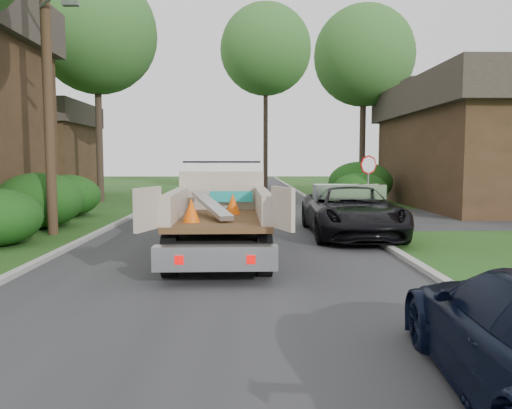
{
  "coord_description": "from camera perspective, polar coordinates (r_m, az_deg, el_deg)",
  "views": [
    {
      "loc": [
        0.45,
        -10.32,
        2.29
      ],
      "look_at": [
        0.69,
        1.85,
        1.2
      ],
      "focal_mm": 35.0,
      "sensor_mm": 36.0,
      "label": 1
    }
  ],
  "objects": [
    {
      "name": "ground",
      "position": [
        10.58,
        -3.57,
        -7.39
      ],
      "size": [
        120.0,
        120.0,
        0.0
      ],
      "primitive_type": "plane",
      "color": "#244413",
      "rests_on": "ground"
    },
    {
      "name": "road",
      "position": [
        20.45,
        -2.37,
        -1.31
      ],
      "size": [
        8.0,
        90.0,
        0.02
      ],
      "primitive_type": "cube",
      "color": "#28282B",
      "rests_on": "ground"
    },
    {
      "name": "curb_left",
      "position": [
        20.94,
        -13.66,
        -1.14
      ],
      "size": [
        0.2,
        90.0,
        0.12
      ],
      "primitive_type": "cube",
      "color": "#9E9E99",
      "rests_on": "ground"
    },
    {
      "name": "curb_right",
      "position": [
        20.76,
        9.02,
        -1.12
      ],
      "size": [
        0.2,
        90.0,
        0.12
      ],
      "primitive_type": "cube",
      "color": "#9E9E99",
      "rests_on": "ground"
    },
    {
      "name": "stop_sign",
      "position": [
        19.9,
        12.72,
        3.51
      ],
      "size": [
        0.71,
        0.32,
        2.48
      ],
      "color": "slate",
      "rests_on": "ground"
    },
    {
      "name": "utility_pole",
      "position": [
        16.66,
        -22.74,
        14.69
      ],
      "size": [
        2.42,
        1.25,
        10.0
      ],
      "color": "#382619",
      "rests_on": "ground"
    },
    {
      "name": "house_left_far",
      "position": [
        35.21,
        -24.59,
        5.89
      ],
      "size": [
        7.56,
        7.56,
        6.0
      ],
      "color": "#342515",
      "rests_on": "ground"
    },
    {
      "name": "house_right",
      "position": [
        27.38,
        26.35,
        6.4
      ],
      "size": [
        9.72,
        12.96,
        6.2
      ],
      "rotation": [
        0.0,
        0.0,
        1.57
      ],
      "color": "#342515",
      "rests_on": "ground"
    },
    {
      "name": "hedge_left_b",
      "position": [
        18.25,
        -23.51,
        0.43
      ],
      "size": [
        2.86,
        2.86,
        1.87
      ],
      "primitive_type": "ellipsoid",
      "color": "#0E3F11",
      "rests_on": "ground"
    },
    {
      "name": "hedge_left_c",
      "position": [
        21.62,
        -20.71,
        0.96
      ],
      "size": [
        2.6,
        2.6,
        1.7
      ],
      "primitive_type": "ellipsoid",
      "color": "#0E3F11",
      "rests_on": "ground"
    },
    {
      "name": "hedge_right_a",
      "position": [
        23.96,
        11.79,
        1.56
      ],
      "size": [
        2.6,
        2.6,
        1.7
      ],
      "primitive_type": "ellipsoid",
      "color": "#0E3F11",
      "rests_on": "ground"
    },
    {
      "name": "hedge_right_b",
      "position": [
        27.03,
        11.83,
        2.49
      ],
      "size": [
        3.38,
        3.38,
        2.21
      ],
      "primitive_type": "ellipsoid",
      "color": "#0E3F11",
      "rests_on": "ground"
    },
    {
      "name": "tree_left_far",
      "position": [
        29.23,
        -17.77,
        18.11
      ],
      "size": [
        6.4,
        6.4,
        12.2
      ],
      "color": "#2D2119",
      "rests_on": "ground"
    },
    {
      "name": "tree_right_far",
      "position": [
        31.73,
        12.24,
        16.24
      ],
      "size": [
        6.0,
        6.0,
        11.5
      ],
      "color": "#2D2119",
      "rests_on": "ground"
    },
    {
      "name": "tree_center_far",
      "position": [
        41.27,
        1.12,
        17.26
      ],
      "size": [
        7.2,
        7.2,
        14.6
      ],
      "color": "#2D2119",
      "rests_on": "ground"
    },
    {
      "name": "flatbed_truck",
      "position": [
        12.61,
        -3.97,
        0.28
      ],
      "size": [
        2.8,
        6.02,
        2.26
      ],
      "rotation": [
        0.0,
        0.0,
        0.02
      ],
      "color": "black",
      "rests_on": "ground"
    },
    {
      "name": "black_pickup",
      "position": [
        15.22,
        10.83,
        -0.75
      ],
      "size": [
        2.56,
        5.47,
        1.51
      ],
      "primitive_type": "imported",
      "rotation": [
        0.0,
        0.0,
        -0.01
      ],
      "color": "black",
      "rests_on": "ground"
    }
  ]
}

